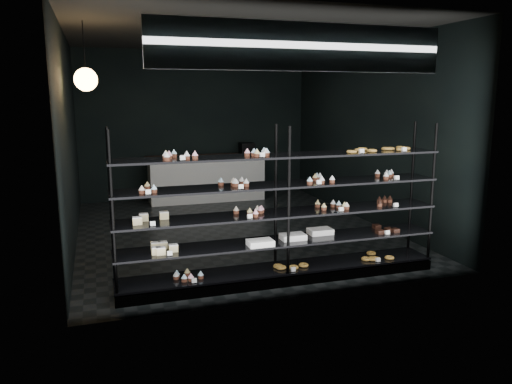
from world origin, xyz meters
TOP-DOWN VIEW (x-y plane):
  - room at (0.00, 0.00)m, footprint 5.01×6.01m
  - display_shelf at (-0.06, -2.45)m, footprint 4.00×0.50m
  - signage at (0.00, -2.93)m, footprint 3.30×0.05m
  - pendant_lamp at (-2.20, -0.98)m, footprint 0.30×0.30m
  - service_counter at (0.13, 2.50)m, footprint 2.54×0.65m

SIDE VIEW (x-z plane):
  - service_counter at x=0.13m, z-range -0.11..1.12m
  - display_shelf at x=-0.06m, z-range -0.33..1.58m
  - room at x=0.00m, z-range 0.00..3.20m
  - pendant_lamp at x=-2.20m, z-range 2.01..2.89m
  - signage at x=0.00m, z-range 2.50..3.00m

